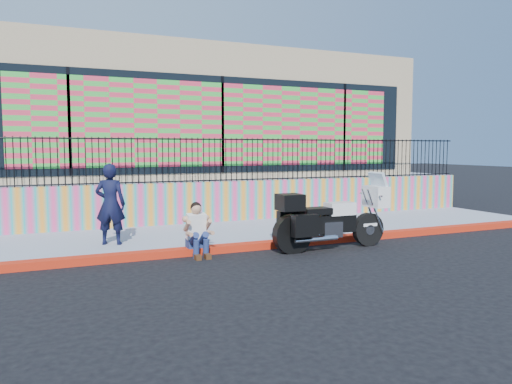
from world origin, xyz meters
TOP-DOWN VIEW (x-y plane):
  - ground at (0.00, 0.00)m, footprint 90.00×90.00m
  - red_curb at (0.00, 0.00)m, footprint 16.00×0.30m
  - sidewalk at (0.00, 1.65)m, footprint 16.00×3.00m
  - mural_wall at (0.00, 3.25)m, footprint 16.00×0.20m
  - metal_fence at (0.00, 3.25)m, footprint 15.80×0.04m
  - elevated_platform at (0.00, 8.35)m, footprint 16.00×10.00m
  - storefront_building at (0.00, 8.13)m, footprint 14.00×8.06m
  - police_motorcycle at (0.71, -0.65)m, footprint 2.64×0.87m
  - police_officer at (-3.62, 1.02)m, footprint 0.73×0.62m
  - seated_man at (-2.08, -0.19)m, footprint 0.54×0.71m

SIDE VIEW (x-z plane):
  - ground at x=0.00m, z-range 0.00..0.00m
  - red_curb at x=0.00m, z-range 0.00..0.15m
  - sidewalk at x=0.00m, z-range 0.00..0.15m
  - seated_man at x=-2.08m, z-range -0.08..0.98m
  - elevated_platform at x=0.00m, z-range 0.00..1.25m
  - police_motorcycle at x=0.71m, z-range -0.13..1.51m
  - mural_wall at x=0.00m, z-range 0.15..1.25m
  - police_officer at x=-3.62m, z-range 0.15..1.86m
  - metal_fence at x=0.00m, z-range 1.25..2.45m
  - storefront_building at x=0.00m, z-range 1.25..5.25m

